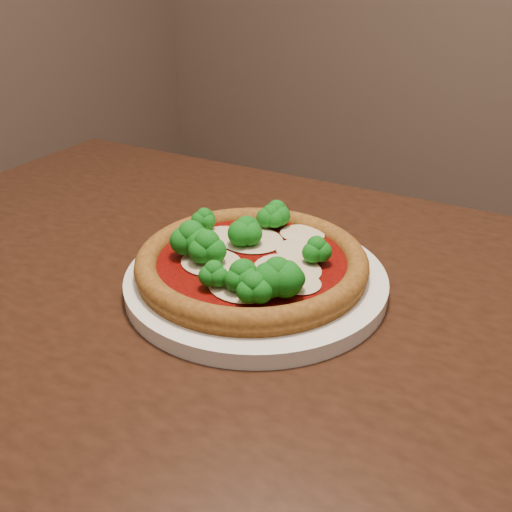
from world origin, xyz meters
The scene contains 3 objects.
dining_table centered at (-0.24, 0.18, 0.65)m, with size 1.28×0.85×0.75m.
plate centered at (-0.28, 0.20, 0.76)m, with size 0.29×0.29×0.02m, color white.
pizza centered at (-0.29, 0.20, 0.79)m, with size 0.26×0.26×0.06m.
Camera 1 is at (0.03, -0.26, 1.09)m, focal length 40.00 mm.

